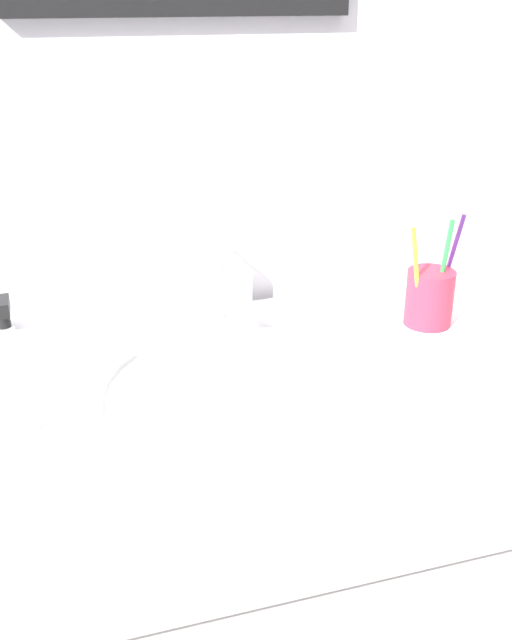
{
  "coord_description": "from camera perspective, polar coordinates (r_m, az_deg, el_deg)",
  "views": [
    {
      "loc": [
        -0.22,
        -0.77,
        1.31
      ],
      "look_at": [
        0.02,
        0.04,
        0.93
      ],
      "focal_mm": 40.81,
      "sensor_mm": 36.0,
      "label": 1
    }
  ],
  "objects": [
    {
      "name": "tiled_wall_back",
      "position": [
        1.14,
        -5.84,
        18.64
      ],
      "size": [
        2.48,
        0.04,
        2.4
      ],
      "primitive_type": "cube",
      "color": "silver",
      "rests_on": "ground"
    },
    {
      "name": "vanity_counter",
      "position": [
        1.2,
        -0.59,
        -23.5
      ],
      "size": [
        1.28,
        0.61,
        0.84
      ],
      "color": "silver",
      "rests_on": "ground"
    },
    {
      "name": "sink_basin",
      "position": [
        0.96,
        0.52,
        -7.39
      ],
      "size": [
        0.46,
        0.46,
        0.1
      ],
      "color": "white",
      "rests_on": "vanity_counter"
    },
    {
      "name": "faucet",
      "position": [
        1.1,
        -2.81,
        2.85
      ],
      "size": [
        0.02,
        0.16,
        0.14
      ],
      "color": "silver",
      "rests_on": "sink_basin"
    },
    {
      "name": "toothbrush_cup",
      "position": [
        1.15,
        13.44,
        1.71
      ],
      "size": [
        0.07,
        0.07,
        0.09
      ],
      "primitive_type": "cylinder",
      "color": "#D8334C",
      "rests_on": "vanity_counter"
    },
    {
      "name": "toothbrush_blue",
      "position": [
        1.13,
        14.67,
        5.09
      ],
      "size": [
        0.03,
        0.01,
        0.19
      ],
      "color": "blue",
      "rests_on": "toothbrush_cup"
    },
    {
      "name": "toothbrush_purple",
      "position": [
        1.16,
        15.22,
        5.25
      ],
      "size": [
        0.06,
        0.02,
        0.18
      ],
      "color": "purple",
      "rests_on": "toothbrush_cup"
    },
    {
      "name": "toothbrush_yellow",
      "position": [
        1.09,
        12.42,
        4.45
      ],
      "size": [
        0.05,
        0.02,
        0.19
      ],
      "color": "yellow",
      "rests_on": "toothbrush_cup"
    },
    {
      "name": "toothbrush_green",
      "position": [
        1.13,
        14.65,
        4.89
      ],
      "size": [
        0.02,
        0.02,
        0.19
      ],
      "color": "green",
      "rests_on": "toothbrush_cup"
    },
    {
      "name": "soap_dispenser",
      "position": [
        0.89,
        -18.61,
        -4.14
      ],
      "size": [
        0.05,
        0.06,
        0.17
      ],
      "color": "white",
      "rests_on": "vanity_counter"
    }
  ]
}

